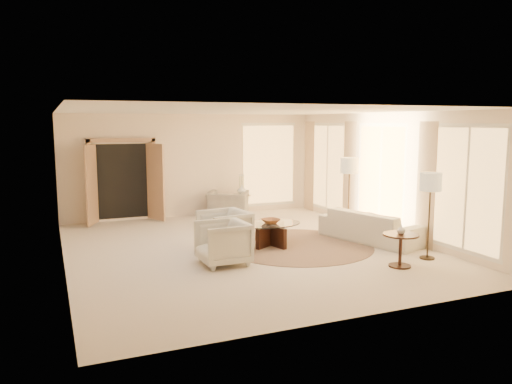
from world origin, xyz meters
name	(u,v)px	position (x,y,z in m)	size (l,w,h in m)	color
room	(245,181)	(0.00, 0.00, 1.40)	(7.04, 8.04, 2.83)	beige
windows_right	(383,176)	(3.45, 0.10, 1.35)	(0.10, 6.40, 2.40)	#F3B761
window_back_corner	(269,165)	(2.30, 3.95, 1.35)	(1.70, 0.10, 2.40)	#F3B761
curtains_right	(358,174)	(3.40, 1.00, 1.30)	(0.06, 5.20, 2.60)	tan
french_doors	(123,181)	(-1.90, 3.82, 1.07)	(1.95, 0.66, 2.16)	tan
area_rug	(297,246)	(1.07, -0.23, 0.01)	(3.19, 3.19, 0.01)	#433026
sofa	(371,226)	(2.76, -0.47, 0.34)	(2.31, 0.90, 0.67)	beige
armchair_left	(224,229)	(-0.47, -0.03, 0.46)	(0.89, 0.83, 0.91)	beige
armchair_right	(223,241)	(-0.81, -0.92, 0.44)	(0.85, 0.80, 0.88)	beige
accent_chair	(228,200)	(0.83, 3.40, 0.47)	(1.07, 0.69, 0.93)	gray
coffee_table	(271,231)	(0.57, 0.02, 0.30)	(1.69, 1.69, 0.48)	black
end_table	(401,244)	(2.07, -2.31, 0.41)	(0.64, 0.64, 0.60)	black
side_table	(242,203)	(1.23, 3.40, 0.36)	(0.51, 0.51, 0.60)	#2F251B
floor_lamp_near	(350,169)	(2.84, 0.54, 1.50)	(0.43, 0.43, 1.76)	#2F251B
floor_lamp_far	(431,186)	(2.90, -2.08, 1.40)	(0.40, 0.40, 1.65)	#2F251B
bowl	(271,221)	(0.57, 0.02, 0.52)	(0.37, 0.37, 0.09)	brown
end_vase	(401,230)	(2.07, -2.31, 0.68)	(0.16, 0.16, 0.16)	white
side_vase	(242,190)	(1.23, 3.40, 0.73)	(0.26, 0.26, 0.27)	white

